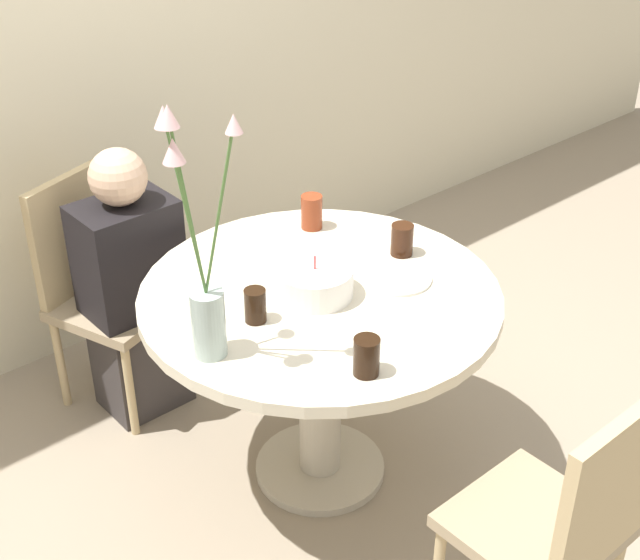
# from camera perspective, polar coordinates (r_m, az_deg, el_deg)

# --- Properties ---
(ground_plane) EXTENTS (16.00, 16.00, 0.00)m
(ground_plane) POSITION_cam_1_polar(r_m,az_deg,el_deg) (3.22, -0.00, -12.07)
(ground_plane) COLOR gray
(wall_back) EXTENTS (8.00, 0.05, 2.60)m
(wall_back) POSITION_cam_1_polar(r_m,az_deg,el_deg) (3.54, -14.35, 15.47)
(wall_back) COLOR beige
(wall_back) RESTS_ON ground_plane
(dining_table) EXTENTS (1.13, 1.13, 0.75)m
(dining_table) POSITION_cam_1_polar(r_m,az_deg,el_deg) (2.84, -0.00, -3.28)
(dining_table) COLOR beige
(dining_table) RESTS_ON ground_plane
(chair_near_front) EXTENTS (0.51, 0.51, 0.89)m
(chair_near_front) POSITION_cam_1_polar(r_m,az_deg,el_deg) (3.39, -13.96, -0.01)
(chair_near_front) COLOR #9E896B
(chair_near_front) RESTS_ON ground_plane
(chair_left_flank) EXTENTS (0.40, 0.40, 0.89)m
(chair_left_flank) POSITION_cam_1_polar(r_m,az_deg,el_deg) (2.44, 15.28, -14.57)
(chair_left_flank) COLOR #9E896B
(chair_left_flank) RESTS_ON ground_plane
(birthday_cake) EXTENTS (0.24, 0.24, 0.14)m
(birthday_cake) POSITION_cam_1_polar(r_m,az_deg,el_deg) (2.72, -0.34, -0.12)
(birthday_cake) COLOR white
(birthday_cake) RESTS_ON dining_table
(flower_vase) EXTENTS (0.18, 0.23, 0.76)m
(flower_vase) POSITION_cam_1_polar(r_m,az_deg,el_deg) (2.36, -7.57, 0.07)
(flower_vase) COLOR #9EB2AD
(flower_vase) RESTS_ON dining_table
(side_plate) EXTENTS (0.22, 0.22, 0.01)m
(side_plate) POSITION_cam_1_polar(r_m,az_deg,el_deg) (2.83, 4.97, 0.13)
(side_plate) COLOR silver
(side_plate) RESTS_ON dining_table
(drink_glass_0) EXTENTS (0.07, 0.07, 0.10)m
(drink_glass_0) POSITION_cam_1_polar(r_m,az_deg,el_deg) (2.60, -4.12, -1.67)
(drink_glass_0) COLOR black
(drink_glass_0) RESTS_ON dining_table
(drink_glass_1) EXTENTS (0.07, 0.07, 0.11)m
(drink_glass_1) POSITION_cam_1_polar(r_m,az_deg,el_deg) (2.95, 5.22, 2.61)
(drink_glass_1) COLOR #33190C
(drink_glass_1) RESTS_ON dining_table
(drink_glass_2) EXTENTS (0.08, 0.08, 0.12)m
(drink_glass_2) POSITION_cam_1_polar(r_m,az_deg,el_deg) (3.10, -0.53, 4.38)
(drink_glass_2) COLOR maroon
(drink_glass_2) RESTS_ON dining_table
(drink_glass_3) EXTENTS (0.07, 0.07, 0.11)m
(drink_glass_3) POSITION_cam_1_polar(r_m,az_deg,el_deg) (2.38, 2.99, -4.90)
(drink_glass_3) COLOR black
(drink_glass_3) RESTS_ON dining_table
(person_woman) EXTENTS (0.34, 0.24, 1.05)m
(person_woman) POSITION_cam_1_polar(r_m,az_deg,el_deg) (3.30, -11.90, -0.82)
(person_woman) COLOR #383333
(person_woman) RESTS_ON ground_plane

